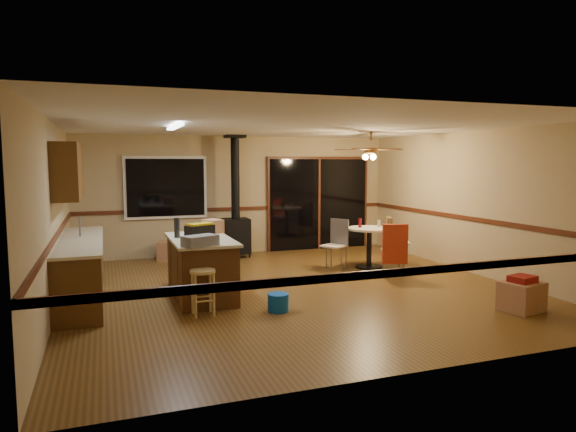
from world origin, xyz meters
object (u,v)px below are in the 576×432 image
box_corner_a (522,296)px  chair_left (337,238)px  chair_near (395,244)px  chair_right (390,235)px  wood_stove (236,223)px  box_corner_b (524,297)px  toolbox_grey (200,241)px  toolbox_black (200,233)px  blue_bucket (278,302)px  dining_table (369,241)px  kitchen_island (201,268)px  bar_stool (203,293)px  box_under_window (171,251)px

box_corner_a → chair_left: bearing=109.0°
chair_near → chair_right: 1.12m
wood_stove → box_corner_b: 5.95m
box_corner_a → toolbox_grey: bearing=160.2°
toolbox_black → blue_bucket: (0.90, -0.89, -0.89)m
dining_table → box_corner_a: 3.33m
wood_stove → box_corner_a: 5.94m
kitchen_island → bar_stool: size_ratio=2.73×
bar_stool → box_corner_a: bearing=-17.1°
blue_bucket → chair_right: chair_right is taller
wood_stove → chair_right: (2.67, -1.86, -0.13)m
wood_stove → toolbox_grey: 4.04m
box_corner_a → bar_stool: bearing=162.9°
toolbox_grey → box_under_window: bearing=89.0°
box_under_window → box_corner_a: (4.07, -5.31, 0.00)m
box_under_window → box_corner_a: box_corner_a is taller
chair_left → chair_near: size_ratio=0.79×
kitchen_island → chair_right: 4.15m
kitchen_island → box_corner_b: 4.62m
blue_bucket → bar_stool: bearing=170.8°
blue_bucket → box_corner_a: box_corner_a is taller
wood_stove → bar_stool: 4.26m
wood_stove → box_corner_b: (2.76, -5.24, -0.55)m
box_corner_b → chair_near: bearing=104.0°
chair_right → box_under_window: (-4.04, 1.91, -0.40)m
chair_near → chair_right: (0.51, 1.00, 0.00)m
toolbox_black → box_under_window: (-0.02, 3.31, -0.81)m
toolbox_black → box_corner_b: (4.10, -1.99, -0.83)m
blue_bucket → chair_near: size_ratio=0.42×
box_corner_a → blue_bucket: bearing=160.6°
chair_right → box_under_window: chair_right is taller
box_corner_a → box_corner_b: bearing=17.8°
toolbox_grey → box_corner_a: (4.14, -1.49, -0.77)m
chair_left → chair_near: bearing=-58.0°
dining_table → toolbox_grey: bearing=-153.5°
bar_stool → blue_bucket: size_ratio=2.12×
chair_left → box_corner_b: size_ratio=1.26×
chair_left → chair_near: same height
kitchen_island → box_corner_a: (4.00, -2.21, -0.25)m
bar_stool → toolbox_grey: bearing=86.5°
toolbox_grey → dining_table: 4.01m
box_corner_b → wood_stove: bearing=117.8°
wood_stove → box_corner_a: wood_stove is taller
toolbox_black → box_corner_b: size_ratio=0.91×
dining_table → box_corner_b: 3.33m
box_under_window → box_corner_a: bearing=-52.5°
bar_stool → box_corner_b: bar_stool is taller
kitchen_island → box_under_window: size_ratio=3.37×
kitchen_island → blue_bucket: (0.85, -1.10, -0.33)m
wood_stove → box_under_window: bearing=177.9°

